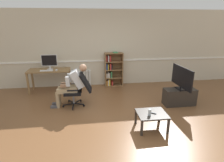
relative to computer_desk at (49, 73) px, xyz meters
name	(u,v)px	position (x,y,z in m)	size (l,w,h in m)	color
ground_plane	(111,119)	(1.80, -2.15, -0.65)	(18.00, 18.00, 0.00)	brown
back_wall	(101,49)	(1.80, 0.50, 0.70)	(12.00, 0.13, 2.70)	beige
computer_desk	(49,73)	(0.00, 0.00, 0.00)	(1.36, 0.59, 0.76)	olive
imac_monitor	(49,61)	(0.03, 0.08, 0.39)	(0.52, 0.14, 0.49)	silver
keyboard	(47,71)	(-0.05, -0.14, 0.12)	(0.41, 0.12, 0.02)	white
computer_mouse	(56,70)	(0.27, -0.12, 0.12)	(0.06, 0.10, 0.03)	white
bookshelf	(112,70)	(2.18, 0.29, -0.05)	(0.65, 0.29, 1.25)	brown
radiator	(81,78)	(1.01, 0.39, -0.35)	(0.73, 0.08, 0.59)	white
office_chair	(79,88)	(1.02, -1.28, -0.13)	(0.85, 0.62, 0.96)	black
person_seated	(72,84)	(0.84, -1.27, 0.00)	(1.04, 0.40, 1.20)	tan
tv_stand	(179,97)	(3.86, -1.59, -0.41)	(0.89, 0.37, 0.48)	#2D2823
tv_screen	(182,78)	(3.86, -1.59, 0.16)	(0.21, 1.01, 0.64)	black
coffee_table	(152,115)	(2.65, -2.67, -0.33)	(0.64, 0.55, 0.37)	#332D28
drinking_glass	(150,112)	(2.57, -2.75, -0.20)	(0.06, 0.06, 0.14)	silver
spare_remote	(153,113)	(2.67, -2.68, -0.26)	(0.04, 0.15, 0.02)	black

